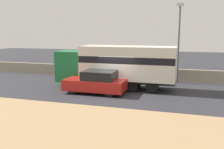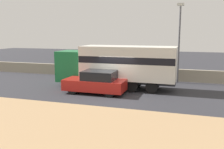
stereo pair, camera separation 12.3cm
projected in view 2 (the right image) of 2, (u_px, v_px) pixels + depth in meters
ground_plane at (113, 94)px, 16.99m from camera, size 80.00×80.00×0.00m
dirt_shoulder_foreground at (71, 128)px, 10.94m from camera, size 60.00×6.71×0.04m
stone_wall_backdrop at (132, 73)px, 22.51m from camera, size 60.00×0.35×1.04m
street_lamp at (179, 37)px, 20.15m from camera, size 0.56×0.28×6.43m
box_truck at (118, 64)px, 18.52m from camera, size 8.93×2.43×3.15m
car_hatchback at (96, 82)px, 17.05m from camera, size 4.22×1.76×1.58m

